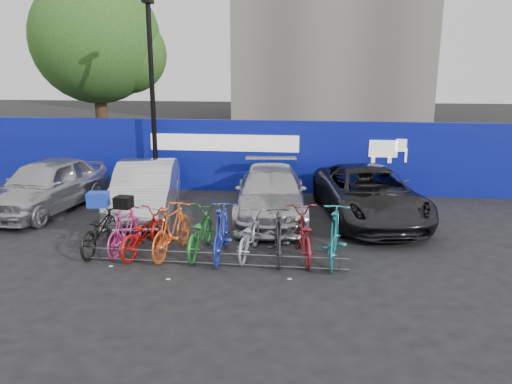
% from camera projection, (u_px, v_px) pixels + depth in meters
% --- Properties ---
extents(ground, '(100.00, 100.00, 0.00)m').
position_uv_depth(ground, '(221.00, 255.00, 11.17)').
color(ground, black).
rests_on(ground, ground).
extents(hoarding, '(22.00, 0.18, 2.40)m').
position_uv_depth(hoarding, '(254.00, 156.00, 16.65)').
color(hoarding, navy).
rests_on(hoarding, ground).
extents(tree, '(5.40, 5.20, 7.80)m').
position_uv_depth(tree, '(102.00, 42.00, 20.40)').
color(tree, '#382314').
rests_on(tree, ground).
extents(lamppost, '(0.25, 0.50, 6.11)m').
position_uv_depth(lamppost, '(152.00, 94.00, 15.94)').
color(lamppost, black).
rests_on(lamppost, ground).
extents(bike_rack, '(5.60, 0.03, 0.30)m').
position_uv_depth(bike_rack, '(216.00, 259.00, 10.55)').
color(bike_rack, '#595B60').
rests_on(bike_rack, ground).
extents(car_0, '(2.38, 4.71, 1.54)m').
position_uv_depth(car_0, '(46.00, 185.00, 14.47)').
color(car_0, '#AAABAF').
rests_on(car_0, ground).
extents(car_1, '(2.41, 4.75, 1.49)m').
position_uv_depth(car_1, '(146.00, 189.00, 14.07)').
color(car_1, '#B5B6BB').
rests_on(car_1, ground).
extents(car_2, '(2.34, 4.88, 1.37)m').
position_uv_depth(car_2, '(271.00, 193.00, 13.89)').
color(car_2, '#ABACB0').
rests_on(car_2, ground).
extents(car_3, '(3.24, 5.46, 1.42)m').
position_uv_depth(car_3, '(369.00, 194.00, 13.70)').
color(car_3, black).
rests_on(car_3, ground).
extents(bike_0, '(0.74, 2.00, 1.04)m').
position_uv_depth(bike_0, '(101.00, 228.00, 11.39)').
color(bike_0, black).
rests_on(bike_0, ground).
extents(bike_1, '(0.64, 1.76, 1.03)m').
position_uv_depth(bike_1, '(125.00, 230.00, 11.29)').
color(bike_1, '#CE2F86').
rests_on(bike_1, ground).
extents(bike_2, '(1.01, 1.95, 0.97)m').
position_uv_depth(bike_2, '(144.00, 233.00, 11.20)').
color(bike_2, red).
rests_on(bike_2, ground).
extents(bike_3, '(0.87, 2.00, 1.17)m').
position_uv_depth(bike_3, '(172.00, 230.00, 11.09)').
color(bike_3, orange).
rests_on(bike_3, ground).
extents(bike_4, '(0.76, 1.99, 1.03)m').
position_uv_depth(bike_4, '(200.00, 232.00, 11.17)').
color(bike_4, '#237C2B').
rests_on(bike_4, ground).
extents(bike_5, '(0.62, 2.00, 1.19)m').
position_uv_depth(bike_5, '(221.00, 232.00, 10.93)').
color(bike_5, '#22319F').
rests_on(bike_5, ground).
extents(bike_6, '(0.81, 1.86, 0.95)m').
position_uv_depth(bike_6, '(249.00, 235.00, 11.08)').
color(bike_6, '#A9ADB1').
rests_on(bike_6, ground).
extents(bike_7, '(0.71, 1.88, 1.10)m').
position_uv_depth(bike_7, '(278.00, 235.00, 10.82)').
color(bike_7, '#2A2A2D').
rests_on(bike_7, ground).
extents(bike_8, '(0.99, 2.11, 1.07)m').
position_uv_depth(bike_8, '(304.00, 234.00, 10.95)').
color(bike_8, maroon).
rests_on(bike_8, ground).
extents(bike_9, '(0.77, 2.07, 1.21)m').
position_uv_depth(bike_9, '(335.00, 235.00, 10.66)').
color(bike_9, '#1C707C').
rests_on(bike_9, ground).
extents(cargo_crate, '(0.51, 0.42, 0.33)m').
position_uv_depth(cargo_crate, '(98.00, 199.00, 11.22)').
color(cargo_crate, '#1836BA').
rests_on(cargo_crate, bike_0).
extents(cargo_topcase, '(0.39, 0.36, 0.27)m').
position_uv_depth(cargo_topcase, '(123.00, 202.00, 11.13)').
color(cargo_topcase, black).
rests_on(cargo_topcase, bike_1).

